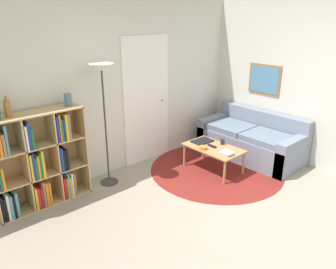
{
  "coord_description": "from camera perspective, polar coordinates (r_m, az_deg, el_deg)",
  "views": [
    {
      "loc": [
        -2.74,
        -1.67,
        2.34
      ],
      "look_at": [
        -0.07,
        1.3,
        0.85
      ],
      "focal_mm": 35.0,
      "sensor_mm": 36.0,
      "label": 1
    }
  ],
  "objects": [
    {
      "name": "vase_on_shelf",
      "position": [
        4.36,
        -17.01,
        5.84
      ],
      "size": [
        0.09,
        0.09,
        0.16
      ],
      "color": "slate",
      "rests_on": "bookshelf"
    },
    {
      "name": "wall_back",
      "position": [
        5.02,
        -7.63,
        8.18
      ],
      "size": [
        7.4,
        0.11,
        2.6
      ],
      "color": "silver",
      "rests_on": "ground_plane"
    },
    {
      "name": "laptop",
      "position": [
        5.3,
        6.0,
        -1.14
      ],
      "size": [
        0.34,
        0.25,
        0.02
      ],
      "color": "black",
      "rests_on": "coffee_table"
    },
    {
      "name": "remote",
      "position": [
        5.12,
        7.67,
        -2.01
      ],
      "size": [
        0.05,
        0.16,
        0.02
      ],
      "color": "black",
      "rests_on": "coffee_table"
    },
    {
      "name": "bookshelf",
      "position": [
        4.42,
        -21.93,
        -4.64
      ],
      "size": [
        1.17,
        0.34,
        1.23
      ],
      "color": "tan",
      "rests_on": "ground_plane"
    },
    {
      "name": "ground_plane",
      "position": [
        3.97,
        14.03,
        -16.37
      ],
      "size": [
        14.0,
        14.0,
        0.0
      ],
      "primitive_type": "plane",
      "color": "gray"
    },
    {
      "name": "bottle_right",
      "position": [
        4.12,
        -26.17,
        4.13
      ],
      "size": [
        0.07,
        0.07,
        0.24
      ],
      "color": "olive",
      "rests_on": "bookshelf"
    },
    {
      "name": "floor_lamp",
      "position": [
        4.43,
        -11.37,
        8.98
      ],
      "size": [
        0.33,
        0.33,
        1.73
      ],
      "color": "#333333",
      "rests_on": "ground_plane"
    },
    {
      "name": "rug",
      "position": [
        5.29,
        8.37,
        -5.99
      ],
      "size": [
        2.08,
        2.08,
        0.01
      ],
      "color": "maroon",
      "rests_on": "ground_plane"
    },
    {
      "name": "cup",
      "position": [
        5.23,
        9.48,
        -1.24
      ],
      "size": [
        0.07,
        0.07,
        0.09
      ],
      "color": "#28282D",
      "rests_on": "coffee_table"
    },
    {
      "name": "couch",
      "position": [
        5.81,
        14.43,
        -1.06
      ],
      "size": [
        0.82,
        1.73,
        0.76
      ],
      "color": "gray",
      "rests_on": "ground_plane"
    },
    {
      "name": "book_stack_on_table",
      "position": [
        4.87,
        10.13,
        -3.17
      ],
      "size": [
        0.16,
        0.2,
        0.05
      ],
      "color": "silver",
      "rests_on": "coffee_table"
    },
    {
      "name": "wall_right",
      "position": [
        5.82,
        18.13,
        9.15
      ],
      "size": [
        0.08,
        5.37,
        2.6
      ],
      "color": "silver",
      "rests_on": "ground_plane"
    },
    {
      "name": "bowl",
      "position": [
        5.0,
        6.14,
        -2.31
      ],
      "size": [
        0.12,
        0.12,
        0.05
      ],
      "color": "orange",
      "rests_on": "coffee_table"
    },
    {
      "name": "coffee_table",
      "position": [
        5.13,
        7.93,
        -2.6
      ],
      "size": [
        0.53,
        0.9,
        0.39
      ],
      "color": "#AD7F51",
      "rests_on": "ground_plane"
    }
  ]
}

